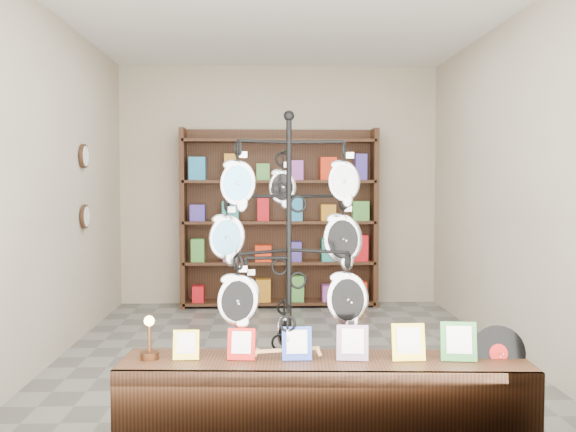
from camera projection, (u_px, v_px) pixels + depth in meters
name	position (u px, v px, depth m)	size (l,w,h in m)	color
ground	(286.00, 355.00, 5.71)	(5.00, 5.00, 0.00)	slate
room_envelope	(286.00, 147.00, 5.61)	(5.00, 5.00, 5.00)	#BCAE98
display_tree	(289.00, 251.00, 3.80)	(1.00, 0.90, 1.96)	black
front_shelf	(324.00, 408.00, 3.57)	(2.28, 0.59, 0.80)	black
back_shelving	(279.00, 224.00, 7.95)	(2.42, 0.36, 2.20)	black
wall_clocks	(85.00, 186.00, 6.36)	(0.03, 0.24, 0.84)	black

